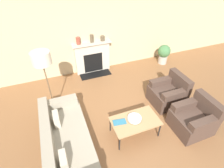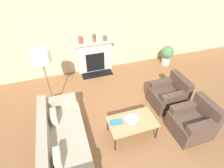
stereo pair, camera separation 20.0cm
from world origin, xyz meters
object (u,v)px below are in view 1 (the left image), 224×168
(armchair_far, at_px, (168,93))
(mantel_vase_left, at_px, (78,41))
(mantel_vase_center_right, at_px, (103,38))
(fireplace, at_px, (92,58))
(coffee_table, at_px, (135,121))
(bowl, at_px, (134,118))
(floor_lamp, at_px, (42,62))
(armchair_near, at_px, (194,119))
(mantel_vase_center_left, at_px, (92,39))
(book, at_px, (120,122))
(potted_plant, at_px, (164,53))
(couch, at_px, (66,144))

(armchair_far, distance_m, mantel_vase_left, 3.19)
(mantel_vase_center_right, bearing_deg, fireplace, -177.89)
(coffee_table, height_order, bowl, bowl)
(fireplace, bearing_deg, mantel_vase_center_right, 2.11)
(floor_lamp, xyz_separation_m, mantel_vase_center_right, (1.94, 1.60, -0.36))
(armchair_near, bearing_deg, mantel_vase_center_left, -156.23)
(book, distance_m, potted_plant, 3.83)
(floor_lamp, relative_size, mantel_vase_left, 7.63)
(book, relative_size, potted_plant, 0.42)
(armchair_near, xyz_separation_m, floor_lamp, (-3.06, 1.78, 1.22))
(coffee_table, bearing_deg, armchair_far, 25.15)
(armchair_far, distance_m, bowl, 1.53)
(mantel_vase_center_left, xyz_separation_m, mantel_vase_center_right, (0.37, 0.00, -0.05))
(bowl, relative_size, mantel_vase_left, 1.35)
(armchair_near, bearing_deg, potted_plant, 158.62)
(bowl, height_order, book, bowl)
(couch, bearing_deg, armchair_near, -98.16)
(bowl, bearing_deg, armchair_near, -15.80)
(fireplace, xyz_separation_m, mantel_vase_center_left, (0.03, 0.01, 0.69))
(fireplace, height_order, coffee_table, fireplace)
(armchair_near, xyz_separation_m, mantel_vase_center_left, (-1.49, 3.38, 0.91))
(armchair_far, bearing_deg, coffee_table, -64.85)
(armchair_near, height_order, book, armchair_near)
(coffee_table, xyz_separation_m, bowl, (-0.01, 0.03, 0.07))
(armchair_near, distance_m, bowl, 1.46)
(book, xyz_separation_m, potted_plant, (2.89, 2.51, -0.04))
(book, bearing_deg, couch, -170.28)
(couch, bearing_deg, coffee_table, -92.17)
(fireplace, xyz_separation_m, armchair_near, (1.52, -3.37, -0.22))
(floor_lamp, bearing_deg, couch, -85.26)
(coffee_table, xyz_separation_m, mantel_vase_left, (-0.55, 3.02, 0.80))
(fireplace, bearing_deg, bowl, -87.63)
(bowl, bearing_deg, mantel_vase_center_left, 91.82)
(couch, xyz_separation_m, mantel_vase_center_right, (1.82, 2.96, 0.89))
(fireplace, xyz_separation_m, couch, (-1.43, -2.94, -0.25))
(armchair_far, bearing_deg, mantel_vase_left, -140.76)
(coffee_table, bearing_deg, mantel_vase_left, 100.31)
(armchair_far, height_order, mantel_vase_center_right, mantel_vase_center_right)
(coffee_table, height_order, book, book)
(book, bearing_deg, floor_lamp, 143.27)
(armchair_near, distance_m, potted_plant, 3.17)
(coffee_table, bearing_deg, fireplace, 92.52)
(armchair_far, relative_size, potted_plant, 1.16)
(book, height_order, floor_lamp, floor_lamp)
(floor_lamp, distance_m, mantel_vase_center_left, 2.26)
(couch, height_order, mantel_vase_center_left, mantel_vase_center_left)
(bowl, distance_m, floor_lamp, 2.41)
(armchair_far, xyz_separation_m, book, (-1.74, -0.57, 0.14))
(coffee_table, bearing_deg, potted_plant, 45.51)
(floor_lamp, height_order, potted_plant, floor_lamp)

